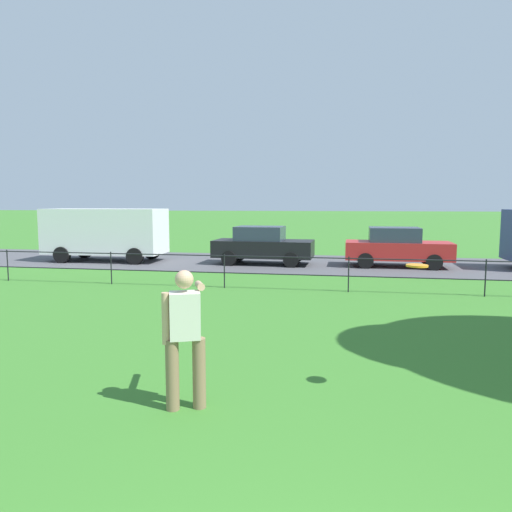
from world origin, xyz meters
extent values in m
cube|color=#4C4C51|center=(0.00, 18.22, 0.00)|extent=(80.00, 6.43, 0.01)
cylinder|color=black|center=(-10.72, 12.09, 0.50)|extent=(0.04, 0.04, 1.00)
cylinder|color=black|center=(-7.15, 12.09, 0.50)|extent=(0.04, 0.04, 1.00)
cylinder|color=black|center=(-3.57, 12.09, 0.50)|extent=(0.04, 0.04, 1.00)
cylinder|color=black|center=(0.00, 12.09, 0.50)|extent=(0.04, 0.04, 1.00)
cylinder|color=black|center=(3.57, 12.09, 0.50)|extent=(0.04, 0.04, 1.00)
cylinder|color=black|center=(0.00, 12.09, 0.45)|extent=(35.73, 0.03, 0.03)
cylinder|color=black|center=(0.00, 12.09, 0.95)|extent=(35.73, 0.03, 0.03)
cylinder|color=#846B4C|center=(-2.15, 3.95, 0.43)|extent=(0.16, 0.16, 0.87)
cylinder|color=#846B4C|center=(-1.85, 4.06, 0.43)|extent=(0.16, 0.16, 0.87)
cube|color=silver|center=(-2.00, 4.01, 1.15)|extent=(0.43, 0.36, 0.58)
sphere|color=tan|center=(-2.00, 4.01, 1.59)|extent=(0.22, 0.22, 0.22)
cylinder|color=tan|center=(-1.92, 4.37, 1.45)|extent=(0.31, 0.62, 0.15)
cylinder|color=tan|center=(-2.21, 3.92, 1.13)|extent=(0.09, 0.09, 0.62)
cylinder|color=orange|center=(0.75, 4.86, 1.70)|extent=(0.33, 0.33, 0.03)
cube|color=white|center=(-10.19, 17.52, 1.29)|extent=(5.05, 2.10, 1.90)
cube|color=#283342|center=(-8.19, 17.58, 1.62)|extent=(0.17, 1.67, 0.76)
cylinder|color=black|center=(-8.52, 18.50, 0.34)|extent=(0.69, 0.26, 0.68)
cylinder|color=black|center=(-8.46, 16.64, 0.34)|extent=(0.69, 0.26, 0.68)
cylinder|color=black|center=(-11.71, 18.41, 0.34)|extent=(0.69, 0.26, 0.68)
cylinder|color=black|center=(-11.66, 16.55, 0.34)|extent=(0.69, 0.26, 0.68)
cube|color=black|center=(-3.35, 17.70, 0.64)|extent=(4.05, 1.81, 0.68)
cube|color=#2D3847|center=(-3.50, 17.71, 1.26)|extent=(1.94, 1.57, 0.56)
cylinder|color=black|center=(-2.09, 18.48, 0.30)|extent=(0.61, 0.22, 0.60)
cylinder|color=black|center=(-2.14, 16.86, 0.30)|extent=(0.61, 0.22, 0.60)
cylinder|color=black|center=(-4.57, 18.54, 0.30)|extent=(0.61, 0.22, 0.60)
cylinder|color=black|center=(-4.62, 16.93, 0.30)|extent=(0.61, 0.22, 0.60)
cube|color=red|center=(1.94, 17.89, 0.64)|extent=(4.03, 1.77, 0.68)
cube|color=#2D3847|center=(1.79, 17.89, 1.26)|extent=(1.93, 1.55, 0.56)
cylinder|color=black|center=(3.19, 18.68, 0.30)|extent=(0.60, 0.21, 0.60)
cylinder|color=black|center=(3.16, 17.06, 0.30)|extent=(0.60, 0.21, 0.60)
cylinder|color=black|center=(0.71, 18.72, 0.30)|extent=(0.60, 0.21, 0.60)
cylinder|color=black|center=(0.68, 17.10, 0.30)|extent=(0.60, 0.21, 0.60)
camera|label=1|loc=(-0.16, -1.27, 2.48)|focal=33.34mm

